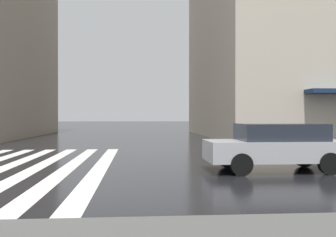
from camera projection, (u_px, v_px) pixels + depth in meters
ground_plane at (33, 190)px, 8.55m from camera, size 220.00×220.00×0.00m
car_silver at (277, 146)px, 11.55m from camera, size 1.85×4.10×1.41m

